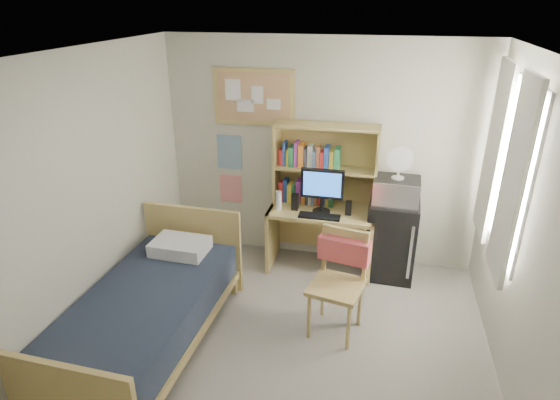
% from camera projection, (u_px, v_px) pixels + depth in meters
% --- Properties ---
extents(floor, '(3.60, 4.20, 0.02)m').
position_uv_depth(floor, '(281.00, 374.00, 4.01)').
color(floor, gray).
rests_on(floor, ground).
extents(ceiling, '(3.60, 4.20, 0.02)m').
position_uv_depth(ceiling, '(282.00, 59.00, 2.97)').
color(ceiling, white).
rests_on(ceiling, wall_back).
extents(wall_back, '(3.60, 0.04, 2.60)m').
position_uv_depth(wall_back, '(321.00, 154.00, 5.37)').
color(wall_back, beige).
rests_on(wall_back, floor).
extents(wall_left, '(0.04, 4.20, 2.60)m').
position_uv_depth(wall_left, '(68.00, 217.00, 3.85)').
color(wall_left, beige).
rests_on(wall_left, floor).
extents(wall_right, '(0.04, 4.20, 2.60)m').
position_uv_depth(wall_right, '(544.00, 267.00, 3.13)').
color(wall_right, beige).
rests_on(wall_right, floor).
extents(window_unit, '(0.10, 1.40, 1.70)m').
position_uv_depth(window_unit, '(506.00, 166.00, 4.09)').
color(window_unit, white).
rests_on(window_unit, wall_right).
extents(curtain_left, '(0.04, 0.55, 1.70)m').
position_uv_depth(curtain_left, '(513.00, 182.00, 3.74)').
color(curtain_left, white).
rests_on(curtain_left, wall_right).
extents(curtain_right, '(0.04, 0.55, 1.70)m').
position_uv_depth(curtain_right, '(494.00, 152.00, 4.46)').
color(curtain_right, white).
rests_on(curtain_right, wall_right).
extents(bulletin_board, '(0.94, 0.03, 0.64)m').
position_uv_depth(bulletin_board, '(254.00, 97.00, 5.26)').
color(bulletin_board, tan).
rests_on(bulletin_board, wall_back).
extents(poster_wave, '(0.30, 0.01, 0.42)m').
position_uv_depth(poster_wave, '(229.00, 152.00, 5.60)').
color(poster_wave, '#235B8D').
rests_on(poster_wave, wall_back).
extents(poster_japan, '(0.28, 0.01, 0.36)m').
position_uv_depth(poster_japan, '(231.00, 188.00, 5.78)').
color(poster_japan, red).
rests_on(poster_japan, wall_back).
extents(desk, '(1.20, 0.61, 0.75)m').
position_uv_depth(desk, '(321.00, 239.00, 5.44)').
color(desk, tan).
rests_on(desk, floor).
extents(desk_chair, '(0.61, 0.61, 1.02)m').
position_uv_depth(desk_chair, '(336.00, 286.00, 4.31)').
color(desk_chair, tan).
rests_on(desk_chair, floor).
extents(mini_fridge, '(0.56, 0.56, 0.91)m').
position_uv_depth(mini_fridge, '(391.00, 238.00, 5.27)').
color(mini_fridge, black).
rests_on(mini_fridge, floor).
extents(bed, '(1.11, 2.11, 0.57)m').
position_uv_depth(bed, '(147.00, 320.00, 4.21)').
color(bed, black).
rests_on(bed, floor).
extents(hutch, '(1.16, 0.30, 0.95)m').
position_uv_depth(hutch, '(325.00, 166.00, 5.23)').
color(hutch, tan).
rests_on(hutch, desk).
extents(monitor, '(0.47, 0.04, 0.51)m').
position_uv_depth(monitor, '(322.00, 191.00, 5.13)').
color(monitor, black).
rests_on(monitor, desk).
extents(keyboard, '(0.46, 0.15, 0.02)m').
position_uv_depth(keyboard, '(319.00, 216.00, 5.10)').
color(keyboard, black).
rests_on(keyboard, desk).
extents(speaker_left, '(0.08, 0.08, 0.19)m').
position_uv_depth(speaker_left, '(295.00, 202.00, 5.26)').
color(speaker_left, black).
rests_on(speaker_left, desk).
extents(speaker_right, '(0.07, 0.07, 0.16)m').
position_uv_depth(speaker_right, '(349.00, 208.00, 5.14)').
color(speaker_right, black).
rests_on(speaker_right, desk).
extents(water_bottle, '(0.06, 0.06, 0.22)m').
position_uv_depth(water_bottle, '(279.00, 200.00, 5.25)').
color(water_bottle, white).
rests_on(water_bottle, desk).
extents(hoodie, '(0.50, 0.24, 0.23)m').
position_uv_depth(hoodie, '(344.00, 250.00, 4.36)').
color(hoodie, '#CD4E4F').
rests_on(hoodie, desk_chair).
extents(microwave, '(0.50, 0.39, 0.28)m').
position_uv_depth(microwave, '(396.00, 191.00, 5.02)').
color(microwave, silver).
rests_on(microwave, mini_fridge).
extents(desk_fan, '(0.28, 0.28, 0.33)m').
position_uv_depth(desk_fan, '(399.00, 164.00, 4.90)').
color(desk_fan, white).
rests_on(desk_fan, microwave).
extents(pillow, '(0.56, 0.40, 0.13)m').
position_uv_depth(pillow, '(180.00, 246.00, 4.74)').
color(pillow, white).
rests_on(pillow, bed).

